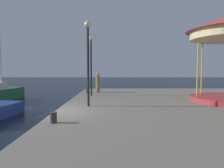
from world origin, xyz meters
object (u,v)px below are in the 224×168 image
Objects in this scene: lamp_post_near_edge at (88,49)px; bollard_south at (53,118)px; person_far_corner at (98,83)px; lamp_post_mid_promenade at (91,55)px; bollard_north at (87,90)px.

lamp_post_near_edge reaches higher than bollard_south.
person_far_corner reaches higher than bollard_south.
lamp_post_near_edge is 4.51m from bollard_south.
lamp_post_mid_promenade is 11.01× the size of bollard_north.
lamp_post_mid_promenade is at bearing 93.88° from lamp_post_near_edge.
lamp_post_near_edge is at bearing 75.03° from bollard_south.
bollard_south is at bearing -95.49° from person_far_corner.
lamp_post_near_edge is 6.91m from bollard_north.
lamp_post_near_edge reaches higher than bollard_north.
lamp_post_near_edge is at bearing -86.12° from lamp_post_mid_promenade.
bollard_south is 0.23× the size of person_far_corner.
bollard_north is at bearing 97.43° from lamp_post_near_edge.
lamp_post_mid_promenade is 3.03m from person_far_corner.
lamp_post_mid_promenade is at bearing -74.17° from bollard_north.
person_far_corner is (0.35, 2.06, -2.20)m from lamp_post_mid_promenade.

